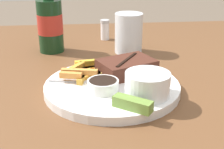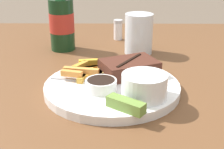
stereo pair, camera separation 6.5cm
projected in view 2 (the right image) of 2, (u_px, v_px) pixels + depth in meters
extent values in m
cube|color=brown|center=(112.00, 99.00, 0.67)|extent=(1.30, 1.25, 0.04)
cylinder|color=white|center=(112.00, 88.00, 0.66)|extent=(0.28, 0.28, 0.01)
cylinder|color=white|center=(112.00, 84.00, 0.66)|extent=(0.28, 0.28, 0.00)
cube|color=#472319|center=(129.00, 67.00, 0.70)|extent=(0.14, 0.12, 0.03)
cube|color=black|center=(129.00, 60.00, 0.69)|extent=(0.06, 0.09, 0.00)
cube|color=#D88B3E|center=(81.00, 71.00, 0.68)|extent=(0.08, 0.03, 0.01)
cube|color=#C77B2A|center=(83.00, 68.00, 0.72)|extent=(0.02, 0.08, 0.01)
cube|color=gold|center=(101.00, 73.00, 0.70)|extent=(0.02, 0.06, 0.01)
cube|color=#BE8A2F|center=(80.00, 66.00, 0.70)|extent=(0.04, 0.04, 0.01)
cube|color=orange|center=(94.00, 68.00, 0.72)|extent=(0.06, 0.02, 0.01)
cube|color=#BD8C3D|center=(99.00, 66.00, 0.74)|extent=(0.02, 0.07, 0.01)
cube|color=gold|center=(109.00, 72.00, 0.70)|extent=(0.06, 0.05, 0.01)
cube|color=orange|center=(85.00, 70.00, 0.71)|extent=(0.06, 0.04, 0.01)
cube|color=orange|center=(93.00, 75.00, 0.68)|extent=(0.06, 0.05, 0.01)
cube|color=gold|center=(86.00, 75.00, 0.68)|extent=(0.03, 0.08, 0.01)
cube|color=#C48A30|center=(102.00, 68.00, 0.72)|extent=(0.03, 0.06, 0.01)
cube|color=gold|center=(94.00, 62.00, 0.73)|extent=(0.07, 0.02, 0.01)
cube|color=orange|center=(72.00, 73.00, 0.66)|extent=(0.05, 0.02, 0.01)
cube|color=orange|center=(81.00, 74.00, 0.69)|extent=(0.07, 0.02, 0.01)
cube|color=orange|center=(85.00, 73.00, 0.69)|extent=(0.06, 0.02, 0.01)
cylinder|color=white|center=(144.00, 86.00, 0.59)|extent=(0.09, 0.09, 0.05)
cylinder|color=beige|center=(145.00, 77.00, 0.58)|extent=(0.08, 0.08, 0.01)
cylinder|color=silver|center=(101.00, 85.00, 0.62)|extent=(0.06, 0.06, 0.02)
cylinder|color=black|center=(101.00, 81.00, 0.62)|extent=(0.06, 0.06, 0.01)
cube|color=olive|center=(126.00, 105.00, 0.55)|extent=(0.07, 0.06, 0.02)
cube|color=#B7B7BC|center=(73.00, 79.00, 0.67)|extent=(0.10, 0.03, 0.00)
cube|color=#B7B7BC|center=(103.00, 83.00, 0.65)|extent=(0.03, 0.01, 0.00)
cube|color=#B7B7BC|center=(104.00, 82.00, 0.66)|extent=(0.03, 0.01, 0.00)
cube|color=#B7B7BC|center=(104.00, 81.00, 0.66)|extent=(0.03, 0.01, 0.00)
cube|color=#B7B7BC|center=(119.00, 69.00, 0.73)|extent=(0.04, 0.11, 0.00)
cube|color=black|center=(112.00, 82.00, 0.65)|extent=(0.03, 0.06, 0.01)
cylinder|color=#143319|center=(62.00, 25.00, 0.90)|extent=(0.07, 0.07, 0.15)
cylinder|color=#B22D23|center=(62.00, 22.00, 0.90)|extent=(0.07, 0.07, 0.06)
cylinder|color=silver|center=(139.00, 34.00, 0.88)|extent=(0.08, 0.08, 0.11)
cylinder|color=white|center=(118.00, 31.00, 1.02)|extent=(0.03, 0.03, 0.05)
cylinder|color=#B7B7BC|center=(118.00, 21.00, 1.01)|extent=(0.03, 0.03, 0.01)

